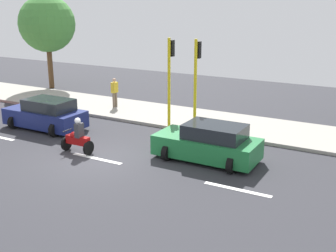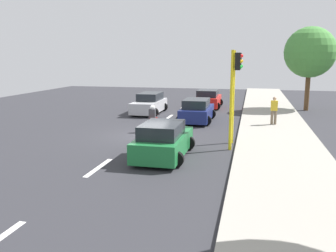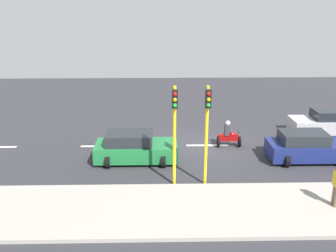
# 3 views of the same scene
# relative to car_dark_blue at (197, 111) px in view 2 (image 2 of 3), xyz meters

# --- Properties ---
(ground_plane) EXTENTS (40.00, 60.00, 0.10)m
(ground_plane) POSITION_rel_car_dark_blue_xyz_m (-2.17, -4.85, -0.76)
(ground_plane) COLOR #2D2D33
(sidewalk) EXTENTS (4.00, 60.00, 0.15)m
(sidewalk) POSITION_rel_car_dark_blue_xyz_m (4.83, -4.85, -0.64)
(sidewalk) COLOR #9E998E
(sidewalk) RESTS_ON ground
(lane_stripe_north) EXTENTS (0.20, 2.40, 0.01)m
(lane_stripe_north) POSITION_rel_car_dark_blue_xyz_m (-2.17, -10.85, -0.70)
(lane_stripe_north) COLOR white
(lane_stripe_north) RESTS_ON ground
(lane_stripe_mid) EXTENTS (0.20, 2.40, 0.01)m
(lane_stripe_mid) POSITION_rel_car_dark_blue_xyz_m (-2.17, -4.85, -0.70)
(lane_stripe_mid) COLOR white
(lane_stripe_mid) RESTS_ON ground
(lane_stripe_south) EXTENTS (0.20, 2.40, 0.01)m
(lane_stripe_south) POSITION_rel_car_dark_blue_xyz_m (-2.17, 1.15, -0.70)
(lane_stripe_south) COLOR white
(lane_stripe_south) RESTS_ON ground
(lane_stripe_far_south) EXTENTS (0.20, 2.40, 0.01)m
(lane_stripe_far_south) POSITION_rel_car_dark_blue_xyz_m (-2.17, 7.15, -0.70)
(lane_stripe_far_south) COLOR white
(lane_stripe_far_south) RESTS_ON ground
(car_dark_blue) EXTENTS (2.21, 4.11, 1.52)m
(car_dark_blue) POSITION_rel_car_dark_blue_xyz_m (0.00, 0.00, 0.00)
(car_dark_blue) COLOR navy
(car_dark_blue) RESTS_ON ground
(car_silver) EXTENTS (2.20, 4.35, 1.52)m
(car_silver) POSITION_rel_car_dark_blue_xyz_m (-4.03, 2.82, 0.00)
(car_silver) COLOR #B7B7BC
(car_silver) RESTS_ON ground
(car_green) EXTENTS (2.25, 4.14, 1.52)m
(car_green) POSITION_rel_car_dark_blue_xyz_m (-0.10, -8.83, 0.00)
(car_green) COLOR #1E7238
(car_green) RESTS_ON ground
(car_red) EXTENTS (2.31, 3.92, 1.52)m
(car_red) POSITION_rel_car_dark_blue_xyz_m (-0.09, 6.72, 0.00)
(car_red) COLOR red
(car_red) RESTS_ON ground
(motorcycle) EXTENTS (0.60, 1.30, 1.53)m
(motorcycle) POSITION_rel_car_dark_blue_xyz_m (-1.96, -3.70, -0.07)
(motorcycle) COLOR black
(motorcycle) RESTS_ON ground
(pedestrian_near_signal) EXTENTS (0.40, 0.24, 1.69)m
(pedestrian_near_signal) POSITION_rel_car_dark_blue_xyz_m (4.81, -0.70, 0.35)
(pedestrian_near_signal) COLOR #72604C
(pedestrian_near_signal) RESTS_ON sidewalk
(traffic_light_corner) EXTENTS (0.49, 0.24, 4.50)m
(traffic_light_corner) POSITION_rel_car_dark_blue_xyz_m (2.67, -5.55, 2.22)
(traffic_light_corner) COLOR yellow
(traffic_light_corner) RESTS_ON ground
(traffic_light_midblock) EXTENTS (0.49, 0.24, 4.50)m
(traffic_light_midblock) POSITION_rel_car_dark_blue_xyz_m (2.67, -6.93, 2.22)
(traffic_light_midblock) COLOR yellow
(traffic_light_midblock) RESTS_ON ground
(street_tree_south) EXTENTS (3.91, 3.91, 6.50)m
(street_tree_south) POSITION_rel_car_dark_blue_xyz_m (7.70, 7.03, 3.81)
(street_tree_south) COLOR brown
(street_tree_south) RESTS_ON ground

